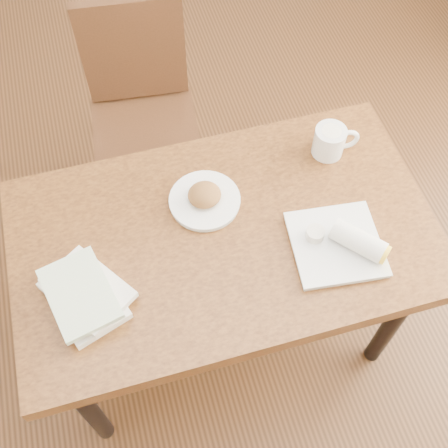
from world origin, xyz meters
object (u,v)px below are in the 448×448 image
object	(u,v)px
coffee_mug	(331,141)
chair_far	(142,104)
table	(224,247)
book_stack	(84,294)
plate_burrito	(343,243)
plate_scone	(205,199)

from	to	relation	value
coffee_mug	chair_far	bearing A→B (deg)	132.99
table	chair_far	world-z (taller)	chair_far
book_stack	plate_burrito	bearing A→B (deg)	-3.20
plate_burrito	book_stack	world-z (taller)	plate_burrito
chair_far	coffee_mug	size ratio (longest dim) A/B	6.25
table	book_stack	size ratio (longest dim) A/B	4.32
chair_far	book_stack	xyz separation A→B (m)	(-0.31, -0.89, 0.23)
table	plate_scone	xyz separation A→B (m)	(-0.03, 0.12, 0.11)
plate_scone	plate_burrito	xyz separation A→B (m)	(0.35, -0.27, 0.00)
book_stack	table	bearing A→B (deg)	13.51
chair_far	plate_scone	xyz separation A→B (m)	(0.09, -0.67, 0.22)
plate_scone	coffee_mug	size ratio (longest dim) A/B	1.46
chair_far	coffee_mug	distance (m)	0.83
chair_far	plate_scone	world-z (taller)	chair_far
coffee_mug	book_stack	world-z (taller)	coffee_mug
coffee_mug	book_stack	bearing A→B (deg)	-159.86
chair_far	plate_burrito	distance (m)	1.06
table	book_stack	distance (m)	0.46
plate_scone	book_stack	distance (m)	0.47
coffee_mug	table	bearing A→B (deg)	-153.56
chair_far	book_stack	distance (m)	0.97
plate_burrito	chair_far	bearing A→B (deg)	115.30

